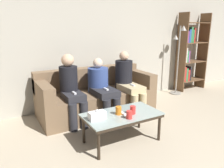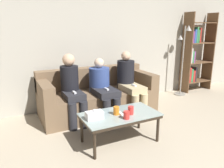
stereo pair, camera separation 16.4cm
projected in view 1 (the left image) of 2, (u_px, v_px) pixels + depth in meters
The scene contains 13 objects.
wall_back at pixel (83, 41), 4.20m from camera, with size 12.00×0.06×2.60m.
couch at pixel (96, 97), 4.02m from camera, with size 2.07×0.87×0.81m.
coffee_table at pixel (122, 116), 2.97m from camera, with size 1.04×0.56×0.42m.
cup_near_left at pixel (133, 110), 2.93m from camera, with size 0.08×0.08×0.11m.
cup_near_right at pixel (118, 111), 2.91m from camera, with size 0.08×0.08×0.11m.
cup_far_center at pixel (129, 115), 2.78m from camera, with size 0.08×0.08×0.10m.
tissue_box at pixel (97, 115), 2.77m from camera, with size 0.22×0.12×0.13m.
game_remote at pixel (122, 113), 2.95m from camera, with size 0.04×0.15×0.02m.
bookshelf at pixel (189, 54), 5.40m from camera, with size 0.79×0.32×1.89m.
standing_lamp at pixel (179, 53), 5.02m from camera, with size 0.31×0.26×1.59m.
seated_person_left_end at pixel (71, 88), 3.51m from camera, with size 0.31×0.61×1.14m.
seated_person_mid_left at pixel (101, 86), 3.76m from camera, with size 0.36×0.73×1.03m.
seated_person_mid_right at pixel (127, 81), 4.01m from camera, with size 0.32×0.72×1.12m.
Camera 1 is at (-1.64, -0.53, 1.55)m, focal length 35.00 mm.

